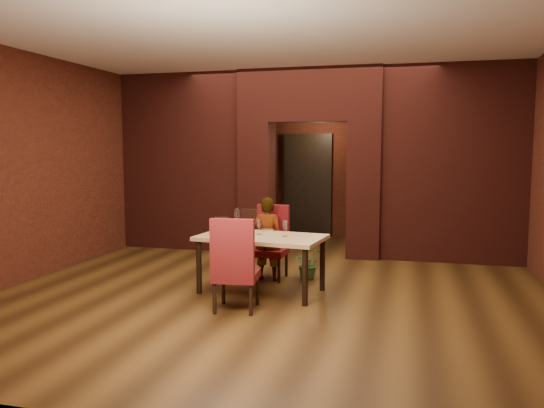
# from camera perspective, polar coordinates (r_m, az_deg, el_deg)

# --- Properties ---
(floor) EXTENTS (8.00, 8.00, 0.00)m
(floor) POSITION_cam_1_polar(r_m,az_deg,el_deg) (7.49, 1.08, -8.31)
(floor) COLOR #4A2E12
(floor) RESTS_ON ground
(ceiling) EXTENTS (7.00, 8.00, 0.04)m
(ceiling) POSITION_cam_1_polar(r_m,az_deg,el_deg) (7.38, 1.13, 16.53)
(ceiling) COLOR silver
(ceiling) RESTS_ON ground
(wall_back) EXTENTS (7.00, 0.04, 3.20)m
(wall_back) POSITION_cam_1_polar(r_m,az_deg,el_deg) (11.19, 5.96, 4.68)
(wall_back) COLOR maroon
(wall_back) RESTS_ON ground
(wall_front) EXTENTS (7.00, 0.04, 3.20)m
(wall_front) POSITION_cam_1_polar(r_m,az_deg,el_deg) (3.51, -14.50, 1.70)
(wall_front) COLOR maroon
(wall_front) RESTS_ON ground
(wall_left) EXTENTS (0.04, 8.00, 3.20)m
(wall_left) POSITION_cam_1_polar(r_m,az_deg,el_deg) (8.77, -21.76, 3.93)
(wall_left) COLOR maroon
(wall_left) RESTS_ON ground
(pillar_left) EXTENTS (0.55, 0.55, 2.30)m
(pillar_left) POSITION_cam_1_polar(r_m,az_deg,el_deg) (9.46, -1.63, 1.75)
(pillar_left) COLOR maroon
(pillar_left) RESTS_ON ground
(pillar_right) EXTENTS (0.55, 0.55, 2.30)m
(pillar_right) POSITION_cam_1_polar(r_m,az_deg,el_deg) (9.11, 9.91, 1.50)
(pillar_right) COLOR maroon
(pillar_right) RESTS_ON ground
(lintel) EXTENTS (2.45, 0.55, 0.90)m
(lintel) POSITION_cam_1_polar(r_m,az_deg,el_deg) (9.26, 4.10, 11.56)
(lintel) COLOR maroon
(lintel) RESTS_ON ground
(wing_wall_left) EXTENTS (2.28, 0.35, 3.20)m
(wing_wall_left) POSITION_cam_1_polar(r_m,az_deg,el_deg) (9.93, -9.51, 4.47)
(wing_wall_left) COLOR maroon
(wing_wall_left) RESTS_ON ground
(wing_wall_right) EXTENTS (2.28, 0.35, 3.20)m
(wing_wall_right) POSITION_cam_1_polar(r_m,az_deg,el_deg) (9.08, 18.90, 4.09)
(wing_wall_right) COLOR maroon
(wing_wall_right) RESTS_ON ground
(vent_panel) EXTENTS (0.40, 0.03, 0.50)m
(vent_panel) POSITION_cam_1_polar(r_m,az_deg,el_deg) (9.24, -2.14, -2.10)
(vent_panel) COLOR brown
(vent_panel) RESTS_ON ground
(rear_door) EXTENTS (0.90, 0.08, 2.10)m
(rear_door) POSITION_cam_1_polar(r_m,az_deg,el_deg) (11.22, 3.87, 1.89)
(rear_door) COLOR black
(rear_door) RESTS_ON ground
(rear_door_frame) EXTENTS (1.02, 0.04, 2.22)m
(rear_door_frame) POSITION_cam_1_polar(r_m,az_deg,el_deg) (11.18, 3.83, 1.88)
(rear_door_frame) COLOR black
(rear_door_frame) RESTS_ON ground
(dining_table) EXTENTS (1.67, 1.07, 0.74)m
(dining_table) POSITION_cam_1_polar(r_m,az_deg,el_deg) (6.86, -1.15, -6.46)
(dining_table) COLOR tan
(dining_table) RESTS_ON ground
(chair_far) EXTENTS (0.49, 0.49, 1.04)m
(chair_far) POSITION_cam_1_polar(r_m,az_deg,el_deg) (7.54, -0.29, -4.17)
(chair_far) COLOR maroon
(chair_far) RESTS_ON ground
(chair_near) EXTENTS (0.54, 0.54, 1.08)m
(chair_near) POSITION_cam_1_polar(r_m,az_deg,el_deg) (6.11, -3.85, -6.39)
(chair_near) COLOR maroon
(chair_near) RESTS_ON ground
(person_seated) EXTENTS (0.44, 0.30, 1.18)m
(person_seated) POSITION_cam_1_polar(r_m,az_deg,el_deg) (7.44, -0.48, -3.76)
(person_seated) COLOR white
(person_seated) RESTS_ON ground
(wine_glass_a) EXTENTS (0.08, 0.08, 0.19)m
(wine_glass_a) POSITION_cam_1_polar(r_m,az_deg,el_deg) (6.95, -2.25, -2.43)
(wine_glass_a) COLOR white
(wine_glass_a) RESTS_ON dining_table
(wine_glass_b) EXTENTS (0.08, 0.08, 0.18)m
(wine_glass_b) POSITION_cam_1_polar(r_m,az_deg,el_deg) (6.87, -1.42, -2.53)
(wine_glass_b) COLOR silver
(wine_glass_b) RESTS_ON dining_table
(wine_glass_c) EXTENTS (0.08, 0.08, 0.20)m
(wine_glass_c) POSITION_cam_1_polar(r_m,az_deg,el_deg) (6.71, 1.43, -2.69)
(wine_glass_c) COLOR white
(wine_glass_c) RESTS_ON dining_table
(tasting_sheet) EXTENTS (0.41, 0.38, 0.00)m
(tasting_sheet) POSITION_cam_1_polar(r_m,az_deg,el_deg) (6.70, -3.90, -3.54)
(tasting_sheet) COLOR white
(tasting_sheet) RESTS_ON dining_table
(wine_bucket) EXTENTS (0.18, 0.18, 0.22)m
(wine_bucket) POSITION_cam_1_polar(r_m,az_deg,el_deg) (6.89, -5.42, -2.38)
(wine_bucket) COLOR #BCBBC3
(wine_bucket) RESTS_ON dining_table
(water_bottle) EXTENTS (0.08, 0.08, 0.33)m
(water_bottle) POSITION_cam_1_polar(r_m,az_deg,el_deg) (7.00, -3.76, -1.78)
(water_bottle) COLOR white
(water_bottle) RESTS_ON dining_table
(potted_plant) EXTENTS (0.50, 0.47, 0.45)m
(potted_plant) POSITION_cam_1_polar(r_m,az_deg,el_deg) (7.60, 3.96, -6.37)
(potted_plant) COLOR #336028
(potted_plant) RESTS_ON ground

